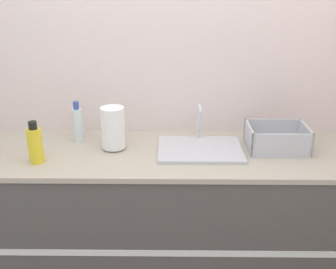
{
  "coord_description": "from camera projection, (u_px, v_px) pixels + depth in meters",
  "views": [
    {
      "loc": [
        0.15,
        -1.77,
        1.87
      ],
      "look_at": [
        0.13,
        0.29,
        1.04
      ],
      "focal_mm": 42.0,
      "sensor_mm": 36.0,
      "label": 1
    }
  ],
  "objects": [
    {
      "name": "wall_back",
      "position": [
        149.0,
        73.0,
        2.49
      ],
      "size": [
        4.96,
        0.06,
        2.6
      ],
      "color": "silver",
      "rests_on": "ground_plane"
    },
    {
      "name": "sink",
      "position": [
        200.0,
        148.0,
        2.31
      ],
      "size": [
        0.49,
        0.37,
        0.24
      ],
      "color": "silver",
      "rests_on": "counter_cabinet"
    },
    {
      "name": "counter_cabinet",
      "position": [
        148.0,
        217.0,
        2.48
      ],
      "size": [
        2.58,
        0.68,
        0.92
      ],
      "color": "#514C47",
      "rests_on": "ground_plane"
    },
    {
      "name": "paper_towel_roll",
      "position": [
        113.0,
        128.0,
        2.29
      ],
      "size": [
        0.14,
        0.14,
        0.26
      ],
      "color": "#4C4C51",
      "rests_on": "counter_cabinet"
    },
    {
      "name": "bottle_clear",
      "position": [
        78.0,
        124.0,
        2.41
      ],
      "size": [
        0.06,
        0.06,
        0.26
      ],
      "color": "silver",
      "rests_on": "counter_cabinet"
    },
    {
      "name": "dish_rack",
      "position": [
        277.0,
        141.0,
        2.32
      ],
      "size": [
        0.34,
        0.26,
        0.15
      ],
      "color": "#B7BABF",
      "rests_on": "counter_cabinet"
    },
    {
      "name": "bottle_yellow",
      "position": [
        35.0,
        144.0,
        2.14
      ],
      "size": [
        0.08,
        0.08,
        0.24
      ],
      "color": "yellow",
      "rests_on": "counter_cabinet"
    }
  ]
}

